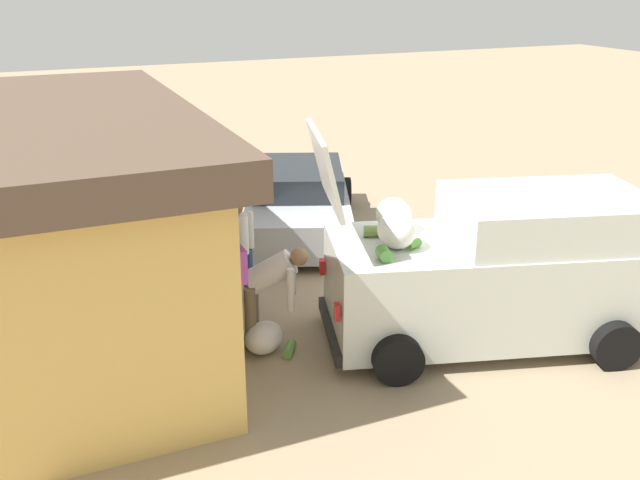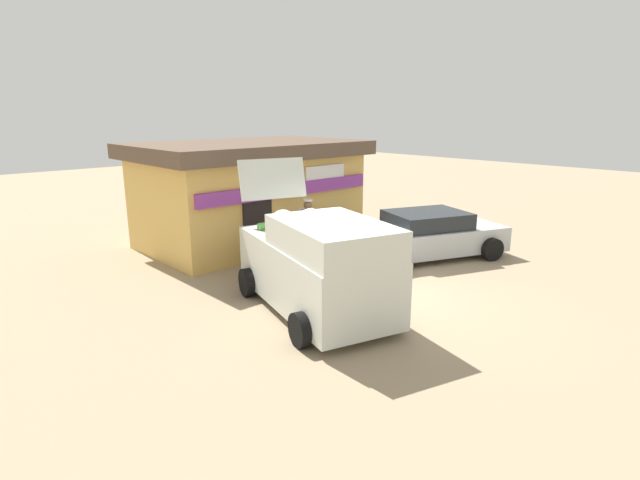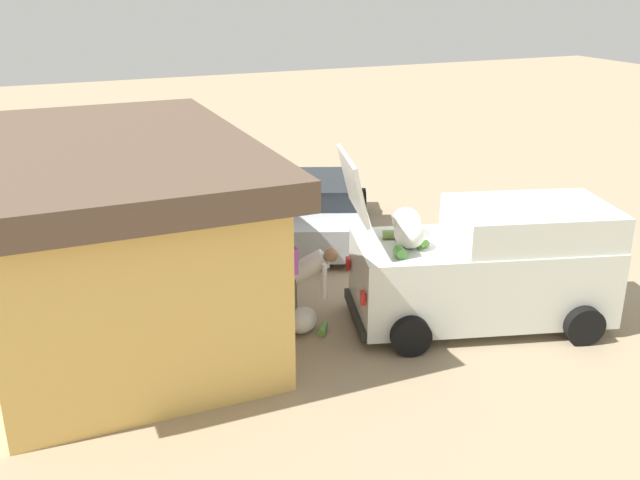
% 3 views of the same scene
% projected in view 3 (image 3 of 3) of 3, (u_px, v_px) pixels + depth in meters
% --- Properties ---
extents(ground_plane, '(60.00, 60.00, 0.00)m').
position_uv_depth(ground_plane, '(447.00, 288.00, 13.02)').
color(ground_plane, '#9E896B').
extents(storefront_bar, '(6.65, 4.21, 3.03)m').
position_uv_depth(storefront_bar, '(117.00, 232.00, 11.23)').
color(storefront_bar, '#E0B259').
rests_on(storefront_bar, ground_plane).
extents(delivery_van, '(2.95, 4.56, 2.87)m').
position_uv_depth(delivery_van, '(488.00, 265.00, 11.47)').
color(delivery_van, silver).
rests_on(delivery_van, ground_plane).
extents(parked_sedan, '(4.65, 3.32, 1.26)m').
position_uv_depth(parked_sedan, '(322.00, 208.00, 15.47)').
color(parked_sedan, '#B2B7BC').
rests_on(parked_sedan, ground_plane).
extents(vendor_standing, '(0.42, 0.55, 1.67)m').
position_uv_depth(vendor_standing, '(277.00, 245.00, 12.39)').
color(vendor_standing, navy).
rests_on(vendor_standing, ground_plane).
extents(customer_bending, '(0.71, 0.83, 1.34)m').
position_uv_depth(customer_bending, '(307.00, 276.00, 11.38)').
color(customer_bending, '#726047').
rests_on(customer_bending, ground_plane).
extents(unloaded_banana_pile, '(0.77, 0.87, 0.39)m').
position_uv_depth(unloaded_banana_pile, '(302.00, 321.00, 11.41)').
color(unloaded_banana_pile, silver).
rests_on(unloaded_banana_pile, ground_plane).
extents(paint_bucket, '(0.33, 0.33, 0.40)m').
position_uv_depth(paint_bucket, '(264.00, 248.00, 14.36)').
color(paint_bucket, blue).
rests_on(paint_bucket, ground_plane).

